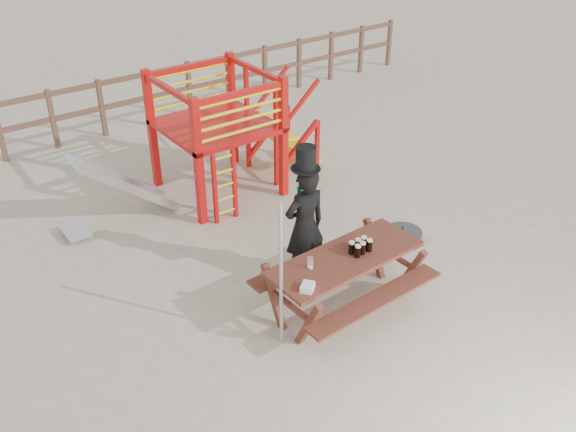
{
  "coord_description": "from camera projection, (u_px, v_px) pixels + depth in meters",
  "views": [
    {
      "loc": [
        -4.7,
        -5.1,
        5.36
      ],
      "look_at": [
        -0.37,
        0.8,
        1.0
      ],
      "focal_mm": 40.0,
      "sensor_mm": 36.0,
      "label": 1
    }
  ],
  "objects": [
    {
      "name": "picnic_table",
      "position": [
        345.0,
        276.0,
        8.19
      ],
      "size": [
        2.12,
        1.5,
        0.8
      ],
      "rotation": [
        0.0,
        0.0,
        0.03
      ],
      "color": "brown",
      "rests_on": "ground"
    },
    {
      "name": "paper_bag",
      "position": [
        308.0,
        287.0,
        7.43
      ],
      "size": [
        0.23,
        0.22,
        0.08
      ],
      "primitive_type": "cube",
      "rotation": [
        0.0,
        0.0,
        0.65
      ],
      "color": "white",
      "rests_on": "picnic_table"
    },
    {
      "name": "back_fence",
      "position": [
        124.0,
        97.0,
        13.13
      ],
      "size": [
        15.09,
        0.09,
        1.2
      ],
      "color": "brown",
      "rests_on": "ground"
    },
    {
      "name": "empty_glasses",
      "position": [
        310.0,
        263.0,
        7.8
      ],
      "size": [
        0.08,
        0.08,
        0.15
      ],
      "color": "silver",
      "rests_on": "picnic_table"
    },
    {
      "name": "parasol_base",
      "position": [
        403.0,
        235.0,
        9.84
      ],
      "size": [
        0.57,
        0.57,
        0.24
      ],
      "color": "#35353A",
      "rests_on": "ground"
    },
    {
      "name": "man_with_hat",
      "position": [
        305.0,
        223.0,
        8.53
      ],
      "size": [
        0.64,
        0.44,
        2.02
      ],
      "rotation": [
        0.0,
        0.0,
        3.09
      ],
      "color": "black",
      "rests_on": "ground"
    },
    {
      "name": "stout_pints",
      "position": [
        360.0,
        246.0,
        8.08
      ],
      "size": [
        0.29,
        0.18,
        0.17
      ],
      "color": "black",
      "rests_on": "picnic_table"
    },
    {
      "name": "ground",
      "position": [
        345.0,
        295.0,
        8.66
      ],
      "size": [
        60.0,
        60.0,
        0.0
      ],
      "primitive_type": "plane",
      "color": "#C5B399",
      "rests_on": "ground"
    },
    {
      "name": "metal_pole",
      "position": [
        281.0,
        277.0,
        7.37
      ],
      "size": [
        0.04,
        0.04,
        1.97
      ],
      "primitive_type": "cylinder",
      "color": "#B2B2B7",
      "rests_on": "ground"
    },
    {
      "name": "playground_fort",
      "position": [
        213.0,
        134.0,
        10.65
      ],
      "size": [
        4.71,
        1.84,
        2.1
      ],
      "color": "red",
      "rests_on": "ground"
    }
  ]
}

